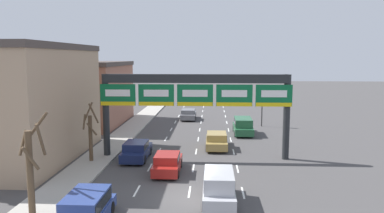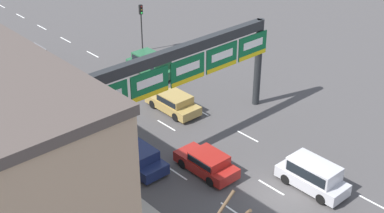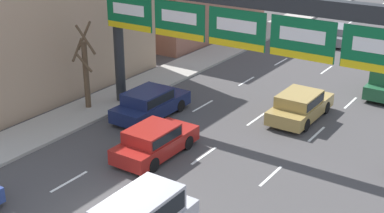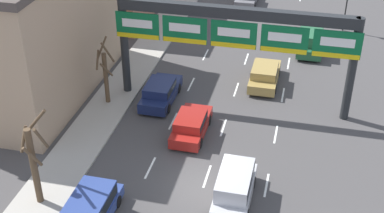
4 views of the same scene
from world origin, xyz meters
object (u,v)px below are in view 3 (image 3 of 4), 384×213
object	(u,v)px
sign_gantry	(240,26)
tree_bare_closest	(85,68)
car_red	(154,140)
car_gold	(300,105)
car_navy	(150,103)
car_grey	(339,33)

from	to	relation	value
sign_gantry	tree_bare_closest	size ratio (longest dim) A/B	3.33
sign_gantry	car_red	world-z (taller)	sign_gantry
car_gold	tree_bare_closest	size ratio (longest dim) A/B	0.98
sign_gantry	car_gold	bearing A→B (deg)	61.88
car_navy	tree_bare_closest	distance (m)	3.90
car_red	tree_bare_closest	distance (m)	6.96
car_grey	car_navy	bearing A→B (deg)	-98.56
tree_bare_closest	car_gold	bearing A→B (deg)	27.44
sign_gantry	car_navy	distance (m)	6.60
car_red	car_gold	size ratio (longest dim) A/B	0.94
car_grey	car_navy	world-z (taller)	car_navy
sign_gantry	tree_bare_closest	world-z (taller)	sign_gantry
car_grey	sign_gantry	bearing A→B (deg)	-84.80
sign_gantry	car_red	bearing A→B (deg)	-113.67
car_grey	tree_bare_closest	distance (m)	22.04
car_red	car_navy	distance (m)	4.51
car_grey	car_gold	xyz separation A→B (m)	(3.57, -15.84, 0.04)
sign_gantry	car_grey	size ratio (longest dim) A/B	3.42
car_gold	sign_gantry	bearing A→B (deg)	-118.12
car_grey	car_navy	xyz separation A→B (m)	(-3.00, -19.95, 0.06)
car_red	tree_bare_closest	bearing A→B (deg)	159.68
car_grey	car_gold	distance (m)	16.24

